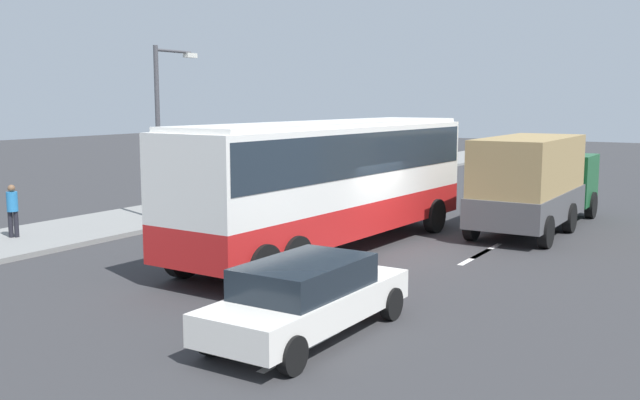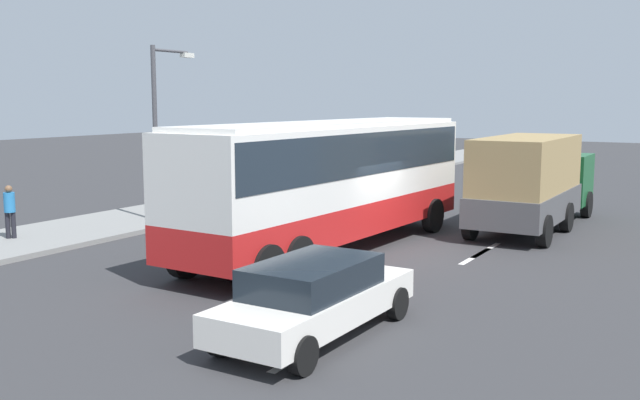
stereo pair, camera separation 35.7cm
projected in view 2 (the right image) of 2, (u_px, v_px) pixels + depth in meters
The scene contains 8 objects.
ground_plane at pixel (379, 252), 20.30m from camera, with size 120.00×120.00×0.00m, color #333335.
sidewalk_curb at pixel (128, 221), 25.19m from camera, with size 80.00×4.00×0.15m, color gray.
lane_centreline at pixel (397, 301), 15.39m from camera, with size 31.18×0.16×0.01m.
coach_bus at pixel (331, 172), 20.23m from camera, with size 11.76×3.19×3.65m.
cargo_truck at pixel (533, 180), 23.75m from camera, with size 8.06×2.52×3.09m.
car_white_minivan at pixel (315, 296), 12.95m from camera, with size 4.72×1.89×1.42m.
pedestrian_near_curb at pixel (10, 208), 21.44m from camera, with size 0.32×0.32×1.59m.
street_lamp at pixel (160, 118), 24.46m from camera, with size 2.04×0.24×5.91m.
Camera 2 is at (-17.98, -8.71, 4.25)m, focal length 40.51 mm.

